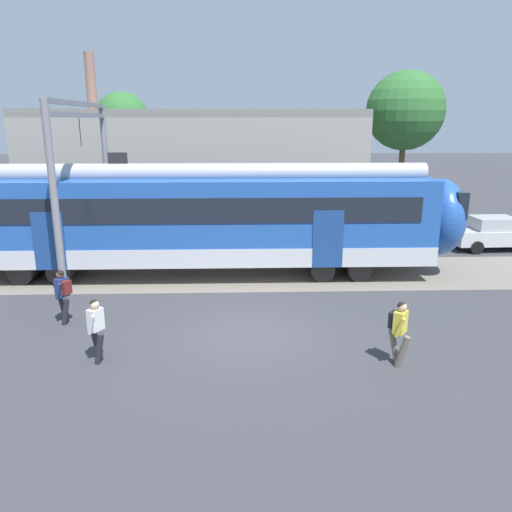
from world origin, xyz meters
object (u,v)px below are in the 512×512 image
(pedestrian_white, at_px, (96,326))
(parked_car_silver, at_px, (495,233))
(pedestrian_yellow, at_px, (399,328))
(pedestrian_navy, at_px, (63,292))

(pedestrian_white, relative_size, parked_car_silver, 0.41)
(pedestrian_yellow, bearing_deg, parked_car_silver, 54.39)
(pedestrian_yellow, xyz_separation_m, parked_car_silver, (8.04, 11.23, -0.21))
(pedestrian_white, bearing_deg, parked_car_silver, 35.01)
(pedestrian_navy, distance_m, parked_car_silver, 19.05)
(pedestrian_white, relative_size, pedestrian_yellow, 1.00)
(pedestrian_navy, xyz_separation_m, parked_car_silver, (17.13, 8.34, -0.21))
(pedestrian_white, xyz_separation_m, parked_car_silver, (15.48, 10.84, -0.18))
(pedestrian_white, distance_m, parked_car_silver, 18.90)
(parked_car_silver, bearing_deg, pedestrian_yellow, -125.61)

